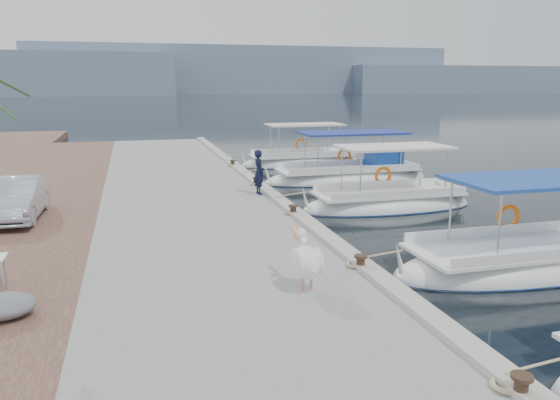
# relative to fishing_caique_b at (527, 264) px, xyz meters

# --- Properties ---
(ground) EXTENTS (400.00, 400.00, 0.00)m
(ground) POSITION_rel_fishing_caique_b_xyz_m (-4.10, 3.20, -0.12)
(ground) COLOR black
(ground) RESTS_ON ground
(concrete_quay) EXTENTS (6.00, 40.00, 0.50)m
(concrete_quay) POSITION_rel_fishing_caique_b_xyz_m (-7.10, 8.20, 0.13)
(concrete_quay) COLOR gray
(concrete_quay) RESTS_ON ground
(quay_curb) EXTENTS (0.44, 40.00, 0.12)m
(quay_curb) POSITION_rel_fishing_caique_b_xyz_m (-4.32, 8.20, 0.44)
(quay_curb) COLOR #A7A394
(quay_curb) RESTS_ON concrete_quay
(cobblestone_strip) EXTENTS (4.00, 40.00, 0.50)m
(cobblestone_strip) POSITION_rel_fishing_caique_b_xyz_m (-12.10, 8.20, 0.13)
(cobblestone_strip) COLOR brown
(cobblestone_strip) RESTS_ON ground
(distant_hills) EXTENTS (330.00, 60.00, 18.00)m
(distant_hills) POSITION_rel_fishing_caique_b_xyz_m (25.51, 204.70, 7.49)
(distant_hills) COLOR slate
(distant_hills) RESTS_ON ground
(fishing_caique_b) EXTENTS (7.03, 2.51, 2.83)m
(fishing_caique_b) POSITION_rel_fishing_caique_b_xyz_m (0.00, 0.00, 0.00)
(fishing_caique_b) COLOR white
(fishing_caique_b) RESTS_ON ground
(fishing_caique_c) EXTENTS (6.43, 2.28, 2.83)m
(fishing_caique_c) POSITION_rel_fishing_caique_b_xyz_m (-0.30, 6.83, 0.00)
(fishing_caique_c) COLOR white
(fishing_caique_c) RESTS_ON ground
(fishing_caique_d) EXTENTS (7.86, 2.54, 2.83)m
(fishing_caique_d) POSITION_rel_fishing_caique_b_xyz_m (0.52, 12.36, 0.06)
(fishing_caique_d) COLOR white
(fishing_caique_d) RESTS_ON ground
(fishing_caique_e) EXTENTS (6.72, 2.30, 2.83)m
(fishing_caique_e) POSITION_rel_fishing_caique_b_xyz_m (-0.15, 17.53, 0.00)
(fishing_caique_e) COLOR white
(fishing_caique_e) RESTS_ON ground
(mooring_bollards) EXTENTS (0.28, 20.28, 0.33)m
(mooring_bollards) POSITION_rel_fishing_caique_b_xyz_m (-4.45, 4.70, 0.57)
(mooring_bollards) COLOR black
(mooring_bollards) RESTS_ON concrete_quay
(pelican) EXTENTS (0.50, 1.43, 1.12)m
(pelican) POSITION_rel_fishing_caique_b_xyz_m (-5.91, -1.05, 0.95)
(pelican) COLOR tan
(pelican) RESTS_ON concrete_quay
(fisherman) EXTENTS (0.44, 0.62, 1.59)m
(fisherman) POSITION_rel_fishing_caique_b_xyz_m (-4.70, 8.11, 1.17)
(fisherman) COLOR black
(fisherman) RESTS_ON concrete_quay
(parked_car) EXTENTS (1.35, 3.67, 1.20)m
(parked_car) POSITION_rel_fishing_caique_b_xyz_m (-12.30, 6.44, 0.98)
(parked_car) COLOR silver
(parked_car) RESTS_ON cobblestone_strip
(tarp_bundle) EXTENTS (1.10, 0.90, 0.40)m
(tarp_bundle) POSITION_rel_fishing_caique_b_xyz_m (-11.26, -0.92, 0.58)
(tarp_bundle) COLOR slate
(tarp_bundle) RESTS_ON cobblestone_strip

